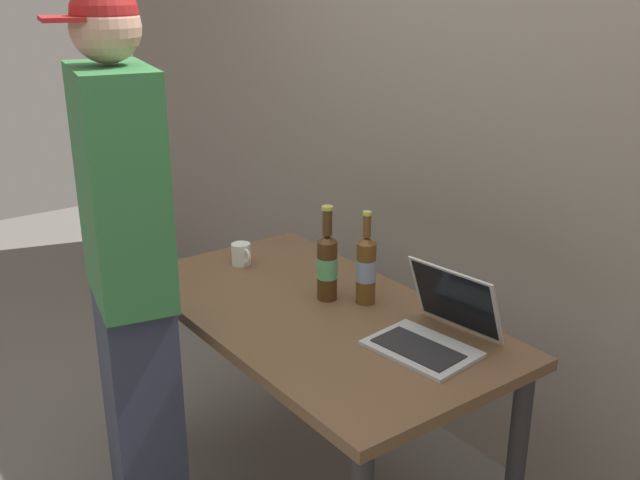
% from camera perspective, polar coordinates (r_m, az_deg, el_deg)
% --- Properties ---
extents(desk, '(1.35, 0.73, 0.75)m').
position_cam_1_polar(desk, '(2.46, -0.31, -7.49)').
color(desk, brown).
rests_on(desk, ground).
extents(laptop, '(0.34, 0.34, 0.23)m').
position_cam_1_polar(laptop, '(2.21, 8.93, -6.73)').
color(laptop, '#B7BABC').
rests_on(laptop, desk).
extents(beer_bottle_dark, '(0.07, 0.07, 0.32)m').
position_cam_1_polar(beer_bottle_dark, '(2.43, 3.59, -2.18)').
color(beer_bottle_dark, brown).
rests_on(beer_bottle_dark, desk).
extents(beer_bottle_brown, '(0.07, 0.07, 0.33)m').
position_cam_1_polar(beer_bottle_brown, '(2.45, 0.56, -1.86)').
color(beer_bottle_brown, '#472B14').
rests_on(beer_bottle_brown, desk).
extents(person_figure, '(0.42, 0.32, 1.78)m').
position_cam_1_polar(person_figure, '(2.28, -14.47, -3.47)').
color(person_figure, '#2D3347').
rests_on(person_figure, ground).
extents(coffee_mug, '(0.10, 0.07, 0.08)m').
position_cam_1_polar(coffee_mug, '(2.78, -6.10, -1.09)').
color(coffee_mug, white).
rests_on(coffee_mug, desk).
extents(back_wall, '(6.00, 0.10, 2.60)m').
position_cam_1_polar(back_wall, '(2.73, 12.37, 9.15)').
color(back_wall, gray).
rests_on(back_wall, ground).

